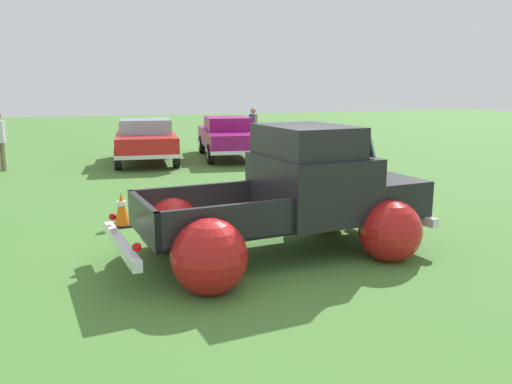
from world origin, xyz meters
TOP-DOWN VIEW (x-y plane):
  - ground_plane at (0.00, 0.00)m, footprint 80.00×80.00m
  - vintage_pickup_truck at (0.39, 0.04)m, footprint 4.77×3.09m
  - show_car_0 at (-0.40, 10.39)m, footprint 2.41×4.36m
  - show_car_1 at (2.53, 10.69)m, footprint 2.45×4.86m
  - spectator_1 at (4.18, 12.65)m, footprint 0.37×0.54m
  - lane_cone_0 at (-1.97, 2.44)m, footprint 0.36×0.36m

SIDE VIEW (x-z plane):
  - ground_plane at x=0.00m, z-range 0.00..0.00m
  - lane_cone_0 at x=-1.97m, z-range 0.00..0.63m
  - vintage_pickup_truck at x=0.39m, z-range -0.22..1.74m
  - show_car_1 at x=2.53m, z-range 0.07..1.50m
  - show_car_0 at x=-0.40m, z-range 0.07..1.50m
  - spectator_1 at x=4.18m, z-range 0.11..1.77m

